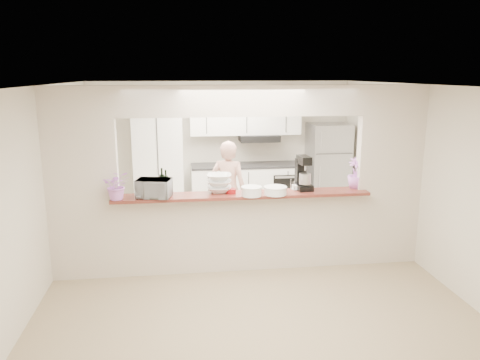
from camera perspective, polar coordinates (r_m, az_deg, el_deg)
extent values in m
plane|color=tan|center=(6.60, 0.23, -10.73)|extent=(6.00, 6.00, 0.00)
cube|color=silver|center=(8.03, -1.27, -6.29)|extent=(5.00, 2.90, 0.01)
cube|color=beige|center=(6.27, -18.65, -0.64)|extent=(0.90, 0.15, 2.50)
cube|color=beige|center=(6.79, 17.65, 0.42)|extent=(0.90, 0.15, 2.50)
cube|color=beige|center=(6.06, 0.24, 9.63)|extent=(3.20, 0.15, 0.40)
cube|color=beige|center=(6.41, 0.23, -6.42)|extent=(3.20, 0.15, 1.05)
cube|color=brown|center=(6.20, 0.30, -1.82)|extent=(3.40, 0.38, 0.04)
cube|color=white|center=(8.84, -9.88, 2.32)|extent=(0.90, 0.60, 2.10)
cube|color=white|center=(9.05, 0.75, -1.13)|extent=(2.10, 0.60, 0.90)
cube|color=#2C2C2E|center=(8.95, 0.76, 1.79)|extent=(2.10, 0.62, 0.04)
cube|color=white|center=(8.94, 0.66, 7.97)|extent=(2.10, 0.35, 0.75)
cube|color=black|center=(8.92, 2.35, 5.14)|extent=(0.75, 0.45, 0.12)
cube|color=black|center=(8.89, 5.83, -1.13)|extent=(0.55, 0.02, 0.55)
cube|color=#A0A0A5|center=(9.28, 10.63, 1.53)|extent=(0.75, 0.70, 1.70)
imported|color=#E97BD9|center=(6.05, -14.76, -0.63)|extent=(0.36, 0.32, 0.37)
cylinder|color=black|center=(6.23, -9.46, -0.51)|extent=(0.07, 0.07, 0.26)
cylinder|color=black|center=(6.19, -9.52, 1.05)|extent=(0.02, 0.02, 0.09)
cylinder|color=black|center=(6.23, -9.00, -0.59)|extent=(0.06, 0.06, 0.24)
cylinder|color=black|center=(6.20, -9.05, 0.85)|extent=(0.02, 0.02, 0.08)
imported|color=#A8A9AD|center=(6.07, -10.45, -1.00)|extent=(0.48, 0.38, 0.24)
imported|color=white|center=(6.23, -2.56, -0.42)|extent=(0.36, 0.36, 0.24)
cylinder|color=white|center=(6.06, 1.41, -1.41)|extent=(0.26, 0.26, 0.11)
cylinder|color=white|center=(6.05, 1.42, -0.85)|extent=(0.27, 0.27, 0.01)
cylinder|color=white|center=(6.15, 4.32, -1.32)|extent=(0.29, 0.29, 0.10)
cylinder|color=white|center=(6.13, 4.33, -0.84)|extent=(0.31, 0.31, 0.01)
cylinder|color=maroon|center=(6.19, -1.10, -1.36)|extent=(0.13, 0.13, 0.06)
cylinder|color=tan|center=(6.27, 3.90, -1.18)|extent=(0.14, 0.14, 0.07)
cube|color=silver|center=(6.44, 7.24, -1.11)|extent=(0.24, 0.17, 0.01)
cube|color=white|center=(6.43, 7.25, -0.81)|extent=(0.11, 0.11, 0.06)
cube|color=black|center=(6.45, 7.68, -0.82)|extent=(0.23, 0.33, 0.08)
cube|color=black|center=(6.50, 7.40, 1.17)|extent=(0.14, 0.12, 0.33)
cube|color=black|center=(6.36, 7.82, 2.42)|extent=(0.16, 0.28, 0.11)
cylinder|color=#B7B7BC|center=(6.36, 7.92, 0.16)|extent=(0.16, 0.16, 0.14)
imported|color=#A561B4|center=(6.64, 13.98, 0.82)|extent=(0.25, 0.25, 0.42)
imported|color=#D59B8A|center=(7.55, -1.42, -1.27)|extent=(0.68, 0.57, 1.60)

